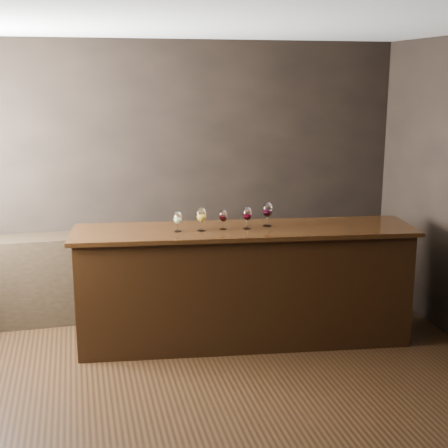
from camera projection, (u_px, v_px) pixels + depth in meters
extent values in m
plane|color=black|center=(213.00, 405.00, 4.72)|extent=(5.00, 5.00, 0.00)
cube|color=black|center=(166.00, 177.00, 6.53)|extent=(5.00, 0.02, 2.80)
cube|color=black|center=(344.00, 364.00, 2.27)|extent=(5.00, 0.02, 2.80)
cube|color=silver|center=(211.00, 18.00, 4.08)|extent=(5.00, 4.50, 0.02)
cube|color=black|center=(244.00, 287.00, 5.77)|extent=(3.06, 1.00, 1.05)
cube|color=black|center=(244.00, 230.00, 5.64)|extent=(3.16, 1.08, 0.04)
cube|color=black|center=(107.00, 275.00, 6.40)|extent=(2.46, 0.40, 0.89)
cylinder|color=white|center=(178.00, 231.00, 5.52)|extent=(0.06, 0.06, 0.00)
cylinder|color=white|center=(178.00, 227.00, 5.51)|extent=(0.01, 0.01, 0.07)
ellipsoid|color=white|center=(178.00, 218.00, 5.49)|extent=(0.07, 0.07, 0.11)
cylinder|color=white|center=(178.00, 213.00, 5.48)|extent=(0.06, 0.06, 0.01)
ellipsoid|color=#CFD578|center=(178.00, 220.00, 5.49)|extent=(0.06, 0.06, 0.05)
cylinder|color=white|center=(201.00, 231.00, 5.54)|extent=(0.07, 0.07, 0.00)
cylinder|color=white|center=(201.00, 226.00, 5.53)|extent=(0.01, 0.01, 0.08)
ellipsoid|color=white|center=(201.00, 215.00, 5.51)|extent=(0.09, 0.09, 0.12)
cylinder|color=white|center=(201.00, 209.00, 5.50)|extent=(0.06, 0.06, 0.01)
ellipsoid|color=gold|center=(201.00, 217.00, 5.51)|extent=(0.07, 0.07, 0.06)
cylinder|color=white|center=(223.00, 229.00, 5.61)|extent=(0.06, 0.06, 0.00)
cylinder|color=white|center=(223.00, 225.00, 5.60)|extent=(0.01, 0.01, 0.07)
ellipsoid|color=white|center=(223.00, 216.00, 5.58)|extent=(0.07, 0.07, 0.10)
cylinder|color=white|center=(223.00, 211.00, 5.57)|extent=(0.05, 0.05, 0.01)
ellipsoid|color=black|center=(223.00, 218.00, 5.58)|extent=(0.06, 0.06, 0.05)
cylinder|color=white|center=(247.00, 228.00, 5.62)|extent=(0.07, 0.07, 0.00)
cylinder|color=white|center=(247.00, 224.00, 5.61)|extent=(0.01, 0.01, 0.07)
ellipsoid|color=white|center=(247.00, 214.00, 5.59)|extent=(0.08, 0.08, 0.12)
cylinder|color=white|center=(247.00, 208.00, 5.58)|extent=(0.06, 0.06, 0.01)
ellipsoid|color=black|center=(247.00, 216.00, 5.59)|extent=(0.07, 0.07, 0.05)
cylinder|color=white|center=(267.00, 226.00, 5.73)|extent=(0.08, 0.08, 0.00)
cylinder|color=white|center=(267.00, 221.00, 5.72)|extent=(0.01, 0.01, 0.08)
ellipsoid|color=white|center=(267.00, 210.00, 5.69)|extent=(0.09, 0.09, 0.13)
cylinder|color=white|center=(267.00, 204.00, 5.68)|extent=(0.07, 0.07, 0.01)
ellipsoid|color=black|center=(267.00, 212.00, 5.70)|extent=(0.07, 0.07, 0.06)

